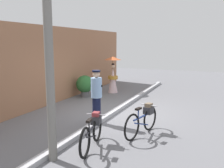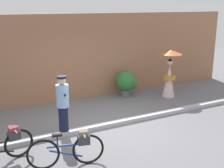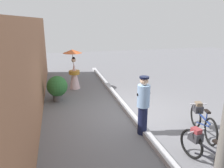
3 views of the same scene
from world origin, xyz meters
name	(u,v)px [view 3 (image 3 of 3)]	position (x,y,z in m)	size (l,w,h in m)	color
ground_plane	(129,114)	(0.00, 0.00, 0.00)	(30.00, 30.00, 0.00)	slate
building_wall	(29,74)	(0.00, 3.05, 1.57)	(14.00, 0.40, 3.14)	#9E6B4C
sidewalk_curb	(129,112)	(0.00, 0.00, 0.06)	(14.00, 0.20, 0.12)	#B2B2B7
bicycle_near_officer	(202,119)	(-1.74, -1.53, 0.43)	(1.65, 0.54, 0.81)	black
bicycle_far_side	(206,151)	(-3.06, -0.68, 0.41)	(1.65, 0.50, 0.78)	black
person_officer	(143,104)	(-1.36, 0.07, 0.88)	(0.34, 0.38, 1.66)	#141938
person_with_parasol	(74,69)	(3.34, 1.54, 0.93)	(0.85, 0.85, 1.80)	silver
potted_plant_by_door	(58,87)	(1.89, 2.30, 0.56)	(0.82, 0.80, 1.00)	#59595B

